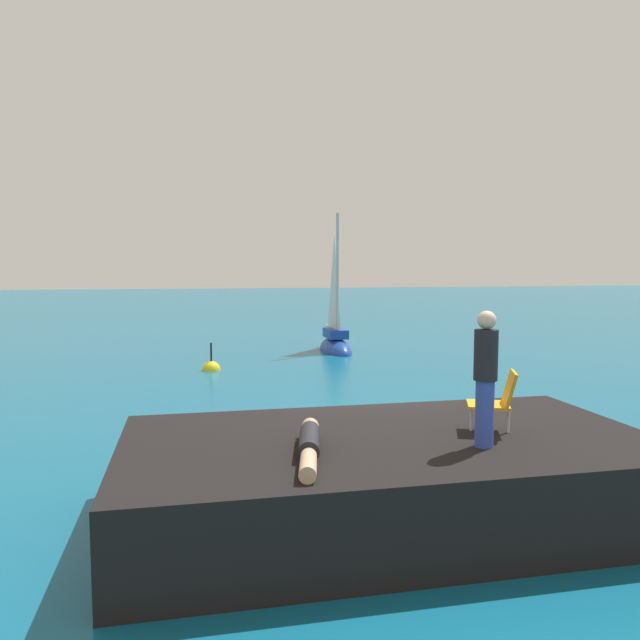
% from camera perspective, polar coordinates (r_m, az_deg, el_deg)
% --- Properties ---
extents(ground_plane, '(160.00, 160.00, 0.00)m').
position_cam_1_polar(ground_plane, '(11.39, 3.79, -11.31)').
color(ground_plane, '#0F5675').
extents(shore_ledge, '(6.66, 3.51, 1.07)m').
position_cam_1_polar(shore_ledge, '(8.04, 6.43, -14.38)').
color(shore_ledge, black).
rests_on(shore_ledge, ground).
extents(boulder_seaward, '(1.32, 1.56, 1.02)m').
position_cam_1_polar(boulder_seaward, '(9.46, -3.78, -14.75)').
color(boulder_seaward, black).
rests_on(boulder_seaward, ground).
extents(boulder_inland, '(1.52, 1.33, 0.93)m').
position_cam_1_polar(boulder_inland, '(10.37, 15.60, -13.15)').
color(boulder_inland, black).
rests_on(boulder_inland, ground).
extents(sailboat_near, '(1.04, 3.08, 5.69)m').
position_cam_1_polar(sailboat_near, '(23.11, 1.45, -2.17)').
color(sailboat_near, '#193D99').
rests_on(sailboat_near, ground).
extents(person_sunbather, '(0.54, 1.74, 0.25)m').
position_cam_1_polar(person_sunbather, '(7.06, -1.01, -11.59)').
color(person_sunbather, black).
rests_on(person_sunbather, shore_ledge).
extents(person_standing, '(0.28, 0.28, 1.62)m').
position_cam_1_polar(person_standing, '(7.44, 15.23, -4.97)').
color(person_standing, '#334CB2').
rests_on(person_standing, shore_ledge).
extents(beach_chair, '(0.73, 0.67, 0.80)m').
position_cam_1_polar(beach_chair, '(8.22, 16.29, -7.06)').
color(beach_chair, orange).
rests_on(beach_chair, shore_ledge).
extents(marker_buoy, '(0.56, 0.56, 1.13)m').
position_cam_1_polar(marker_buoy, '(19.24, -10.14, -4.62)').
color(marker_buoy, yellow).
rests_on(marker_buoy, ground).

